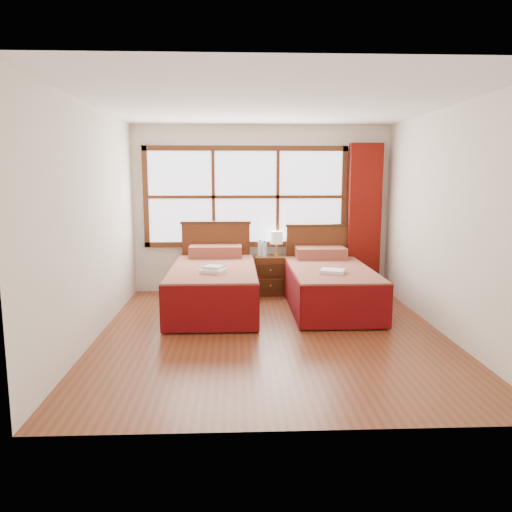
{
  "coord_description": "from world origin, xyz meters",
  "views": [
    {
      "loc": [
        -0.42,
        -5.59,
        1.82
      ],
      "look_at": [
        -0.15,
        0.7,
        0.81
      ],
      "focal_mm": 35.0,
      "sensor_mm": 36.0,
      "label": 1
    }
  ],
  "objects": [
    {
      "name": "curtain",
      "position": [
        1.6,
        2.11,
        1.17
      ],
      "size": [
        0.5,
        0.16,
        2.3
      ],
      "primitive_type": "cube",
      "color": "maroon",
      "rests_on": "wall_back"
    },
    {
      "name": "wall_right",
      "position": [
        2.0,
        0.0,
        1.3
      ],
      "size": [
        0.0,
        4.5,
        4.5
      ],
      "primitive_type": "plane",
      "rotation": [
        1.57,
        0.0,
        -1.57
      ],
      "color": "silver",
      "rests_on": "floor"
    },
    {
      "name": "lamp",
      "position": [
        0.22,
        2.04,
        0.87
      ],
      "size": [
        0.19,
        0.19,
        0.38
      ],
      "color": "gold",
      "rests_on": "nightstand"
    },
    {
      "name": "wall_left",
      "position": [
        -2.0,
        0.0,
        1.3
      ],
      "size": [
        0.0,
        4.5,
        4.5
      ],
      "primitive_type": "plane",
      "rotation": [
        1.57,
        0.0,
        1.57
      ],
      "color": "silver",
      "rests_on": "floor"
    },
    {
      "name": "bottle_near",
      "position": [
        -0.03,
        2.0,
        0.72
      ],
      "size": [
        0.07,
        0.07,
        0.25
      ],
      "color": "silver",
      "rests_on": "nightstand"
    },
    {
      "name": "nightstand",
      "position": [
        0.11,
        1.99,
        0.3
      ],
      "size": [
        0.45,
        0.45,
        0.6
      ],
      "color": "#512711",
      "rests_on": "floor"
    },
    {
      "name": "bed_left",
      "position": [
        -0.72,
        1.2,
        0.34
      ],
      "size": [
        1.16,
        2.24,
        1.13
      ],
      "color": "#371E0B",
      "rests_on": "floor"
    },
    {
      "name": "towels_right",
      "position": [
        0.85,
        0.72,
        0.6
      ],
      "size": [
        0.37,
        0.35,
        0.05
      ],
      "rotation": [
        0.0,
        0.0,
        -0.35
      ],
      "color": "white",
      "rests_on": "bed_right"
    },
    {
      "name": "bottle_far",
      "position": [
        0.03,
        1.95,
        0.71
      ],
      "size": [
        0.07,
        0.07,
        0.25
      ],
      "color": "silver",
      "rests_on": "nightstand"
    },
    {
      "name": "ceiling",
      "position": [
        0.0,
        0.0,
        2.6
      ],
      "size": [
        4.5,
        4.5,
        0.0
      ],
      "primitive_type": "plane",
      "rotation": [
        3.14,
        0.0,
        0.0
      ],
      "color": "white",
      "rests_on": "wall_back"
    },
    {
      "name": "floor",
      "position": [
        0.0,
        0.0,
        0.0
      ],
      "size": [
        4.5,
        4.5,
        0.0
      ],
      "primitive_type": "plane",
      "color": "brown",
      "rests_on": "ground"
    },
    {
      "name": "bed_right",
      "position": [
        0.89,
        1.2,
        0.33
      ],
      "size": [
        1.11,
        2.14,
        1.08
      ],
      "color": "#371E0B",
      "rests_on": "floor"
    },
    {
      "name": "towels_left",
      "position": [
        -0.7,
        0.68,
        0.64
      ],
      "size": [
        0.37,
        0.35,
        0.09
      ],
      "rotation": [
        0.0,
        0.0,
        -0.41
      ],
      "color": "white",
      "rests_on": "bed_left"
    },
    {
      "name": "window",
      "position": [
        -0.25,
        2.21,
        1.5
      ],
      "size": [
        3.16,
        0.06,
        1.56
      ],
      "color": "white",
      "rests_on": "wall_back"
    },
    {
      "name": "wall_back",
      "position": [
        0.0,
        2.25,
        1.3
      ],
      "size": [
        4.0,
        0.0,
        4.0
      ],
      "primitive_type": "plane",
      "rotation": [
        1.57,
        0.0,
        0.0
      ],
      "color": "silver",
      "rests_on": "floor"
    }
  ]
}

